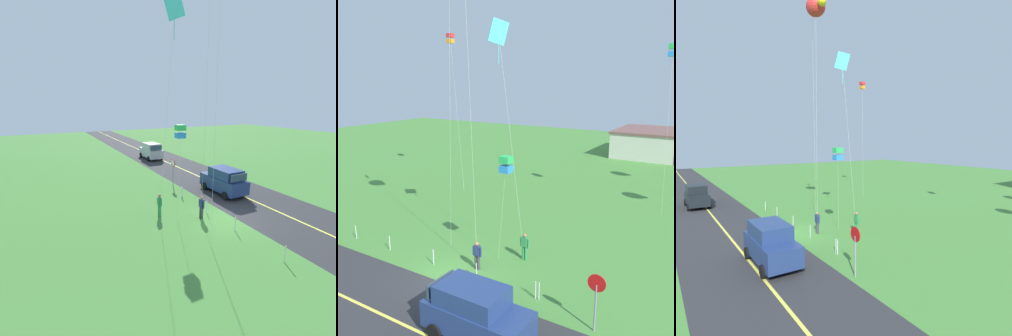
{
  "view_description": "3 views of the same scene",
  "coord_description": "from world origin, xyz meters",
  "views": [
    {
      "loc": [
        -12.3,
        10.73,
        7.58
      ],
      "look_at": [
        1.26,
        3.81,
        3.67
      ],
      "focal_mm": 26.88,
      "sensor_mm": 36.0,
      "label": 1
    },
    {
      "loc": [
        12.1,
        -13.73,
        10.18
      ],
      "look_at": [
        1.25,
        3.61,
        5.35
      ],
      "focal_mm": 40.82,
      "sensor_mm": 36.0,
      "label": 2
    },
    {
      "loc": [
        19.47,
        -8.29,
        6.78
      ],
      "look_at": [
        1.93,
        3.08,
        4.82
      ],
      "focal_mm": 31.77,
      "sensor_mm": 36.0,
      "label": 3
    }
  ],
  "objects": [
    {
      "name": "fence_post_5",
      "position": [
        4.71,
        0.7,
        0.45
      ],
      "size": [
        0.05,
        0.05,
        0.9
      ],
      "primitive_type": "cylinder",
      "color": "silver",
      "rests_on": "ground"
    },
    {
      "name": "road_centre_stripe",
      "position": [
        0.0,
        -4.0,
        0.01
      ],
      "size": [
        120.0,
        0.16,
        0.0
      ],
      "primitive_type": "cube",
      "color": "#E5E04C",
      "rests_on": "asphalt_road"
    },
    {
      "name": "kite_blue_mid",
      "position": [
        0.77,
        3.71,
        12.23
      ],
      "size": [
        1.95,
        0.97,
        13.22
      ],
      "color": "silver",
      "rests_on": "ground"
    },
    {
      "name": "fence_post_3",
      "position": [
        1.27,
        0.7,
        0.45
      ],
      "size": [
        0.05,
        0.05,
        0.9
      ],
      "primitive_type": "cylinder",
      "color": "silver",
      "rests_on": "ground"
    },
    {
      "name": "fence_post_4",
      "position": [
        4.89,
        0.7,
        0.45
      ],
      "size": [
        0.05,
        0.05,
        0.9
      ],
      "primitive_type": "cylinder",
      "color": "silver",
      "rests_on": "ground"
    },
    {
      "name": "kite_purple_back",
      "position": [
        1.89,
        2.59,
        5.82
      ],
      "size": [
        1.22,
        0.94,
        6.26
      ],
      "color": "silver",
      "rests_on": "ground"
    },
    {
      "name": "asphalt_road",
      "position": [
        0.0,
        -4.0,
        0.0
      ],
      "size": [
        120.0,
        7.0,
        0.0
      ],
      "primitive_type": "cube",
      "color": "#2D2D30",
      "rests_on": "ground"
    },
    {
      "name": "fence_post_2",
      "position": [
        -1.7,
        0.7,
        0.45
      ],
      "size": [
        0.05,
        0.05,
        0.9
      ],
      "primitive_type": "cylinder",
      "color": "silver",
      "rests_on": "ground"
    },
    {
      "name": "fence_post_0",
      "position": [
        -8.4,
        0.7,
        0.45
      ],
      "size": [
        0.05,
        0.05,
        0.9
      ],
      "primitive_type": "cylinder",
      "color": "silver",
      "rests_on": "ground"
    },
    {
      "name": "fence_post_1",
      "position": [
        -5.24,
        0.7,
        0.45
      ],
      "size": [
        0.05,
        0.05,
        0.9
      ],
      "primitive_type": "cylinder",
      "color": "silver",
      "rests_on": "ground"
    },
    {
      "name": "kite_cyan_top",
      "position": [
        -11.71,
        14.71,
        13.67
      ],
      "size": [
        2.72,
        1.9,
        14.16
      ],
      "color": "silver",
      "rests_on": "ground"
    },
    {
      "name": "kite_orange_near",
      "position": [
        7.35,
        15.49,
        12.0
      ],
      "size": [
        0.56,
        0.91,
        12.48
      ],
      "color": "silver",
      "rests_on": "ground"
    },
    {
      "name": "person_adult_companion",
      "position": [
        2.31,
        3.93,
        0.86
      ],
      "size": [
        0.58,
        0.22,
        1.6
      ],
      "rotation": [
        0.0,
        0.0,
        3.96
      ],
      "color": "#338C4C",
      "rests_on": "ground"
    },
    {
      "name": "car_suv_foreground",
      "position": [
        4.0,
        -3.03,
        1.15
      ],
      "size": [
        4.4,
        2.12,
        2.24
      ],
      "color": "navy",
      "rests_on": "ground"
    },
    {
      "name": "ground_plane",
      "position": [
        0.0,
        0.0,
        -0.05
      ],
      "size": [
        120.0,
        120.0,
        0.1
      ],
      "primitive_type": "cube",
      "color": "#478438"
    },
    {
      "name": "person_adult_near",
      "position": [
        0.69,
        1.57,
        0.86
      ],
      "size": [
        0.58,
        0.22,
        1.6
      ],
      "rotation": [
        0.0,
        0.0,
        1.02
      ],
      "color": "#3F3F47",
      "rests_on": "ground"
    },
    {
      "name": "stop_sign",
      "position": [
        7.86,
        -0.1,
        1.8
      ],
      "size": [
        0.76,
        0.08,
        2.56
      ],
      "color": "gray",
      "rests_on": "ground"
    }
  ]
}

